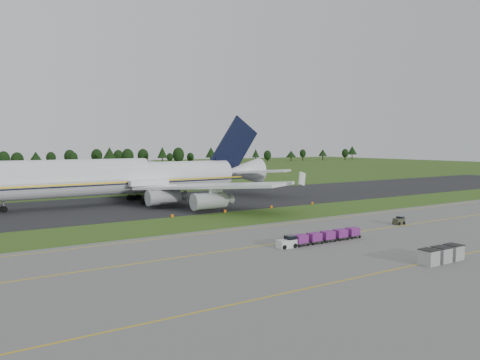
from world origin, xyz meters
TOP-DOWN VIEW (x-y plane):
  - ground at (0.00, 0.00)m, footprint 600.00×600.00m
  - apron at (0.00, -34.00)m, footprint 300.00×52.00m
  - taxiway at (0.00, 28.00)m, footprint 300.00×40.00m
  - apron_markings at (0.00, -26.98)m, footprint 300.00×30.20m
  - tree_line at (-0.25, 220.43)m, footprint 530.09×21.57m
  - aircraft at (-13.47, 32.84)m, footprint 76.68×75.15m
  - baggage_train at (-4.03, -24.91)m, footprint 14.78×1.57m
  - utility_cart at (17.87, -21.00)m, footprint 2.01×1.37m
  - uld_row at (0.85, -40.83)m, footprint 6.66×1.86m
  - edge_markers at (5.51, 7.50)m, footprint 35.71×0.30m

SIDE VIEW (x-z plane):
  - ground at x=0.00m, z-range 0.00..0.00m
  - apron at x=0.00m, z-range 0.00..0.06m
  - taxiway at x=0.00m, z-range 0.00..0.08m
  - apron_markings at x=0.00m, z-range 0.06..0.07m
  - edge_markers at x=5.51m, z-range -0.03..0.57m
  - utility_cart at x=17.87m, z-range 0.05..1.12m
  - baggage_train at x=-4.03m, z-range 0.12..1.62m
  - uld_row at x=0.85m, z-range 0.07..1.91m
  - aircraft at x=-13.47m, z-range -4.64..17.00m
  - tree_line at x=-0.25m, z-range 0.43..12.34m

